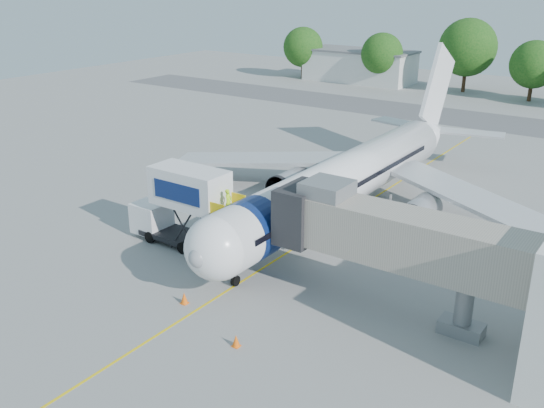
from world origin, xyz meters
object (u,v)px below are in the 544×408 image
Objects in this scene: aircraft at (349,178)px; catering_hiloader at (183,207)px; jet_bridge at (384,235)px; ground_tug at (88,325)px.

catering_hiloader is at bearing -119.41° from aircraft.
jet_bridge is 14.35m from catering_hiloader.
aircraft reaches higher than ground_tug.
ground_tug is (-10.55, -10.99, -3.57)m from jet_bridge.
aircraft is 22.37m from ground_tug.
aircraft is 4.44× the size of catering_hiloader.
jet_bridge reaches higher than ground_tug.
aircraft is 12.77m from catering_hiloader.
jet_bridge is at bearing -54.30° from aircraft.
aircraft reaches higher than jet_bridge.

